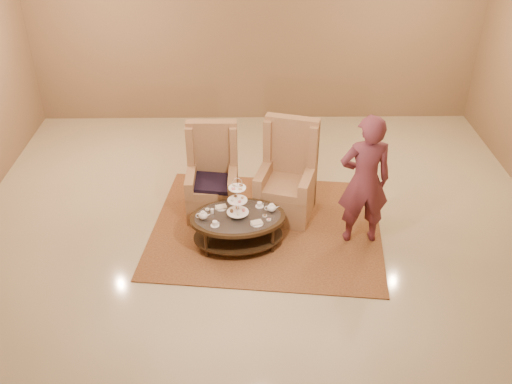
{
  "coord_description": "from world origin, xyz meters",
  "views": [
    {
      "loc": [
        -0.14,
        -5.95,
        4.63
      ],
      "look_at": [
        -0.05,
        0.2,
        0.72
      ],
      "focal_mm": 40.0,
      "sensor_mm": 36.0,
      "label": 1
    }
  ],
  "objects_px": {
    "armchair_left": "(213,183)",
    "person": "(365,181)",
    "tea_table": "(238,221)",
    "armchair_right": "(287,183)"
  },
  "relations": [
    {
      "from": "armchair_left",
      "to": "person",
      "type": "distance_m",
      "value": 2.15
    },
    {
      "from": "tea_table",
      "to": "armchair_right",
      "type": "relative_size",
      "value": 0.95
    },
    {
      "from": "tea_table",
      "to": "person",
      "type": "xyz_separation_m",
      "value": [
        1.6,
        0.1,
        0.53
      ]
    },
    {
      "from": "tea_table",
      "to": "armchair_left",
      "type": "bearing_deg",
      "value": 107.54
    },
    {
      "from": "armchair_right",
      "to": "armchair_left",
      "type": "bearing_deg",
      "value": -166.63
    },
    {
      "from": "armchair_left",
      "to": "person",
      "type": "bearing_deg",
      "value": -20.1
    },
    {
      "from": "armchair_left",
      "to": "person",
      "type": "xyz_separation_m",
      "value": [
        1.96,
        -0.75,
        0.47
      ]
    },
    {
      "from": "armchair_left",
      "to": "armchair_right",
      "type": "height_order",
      "value": "armchair_right"
    },
    {
      "from": "tea_table",
      "to": "person",
      "type": "distance_m",
      "value": 1.69
    },
    {
      "from": "tea_table",
      "to": "person",
      "type": "height_order",
      "value": "person"
    }
  ]
}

